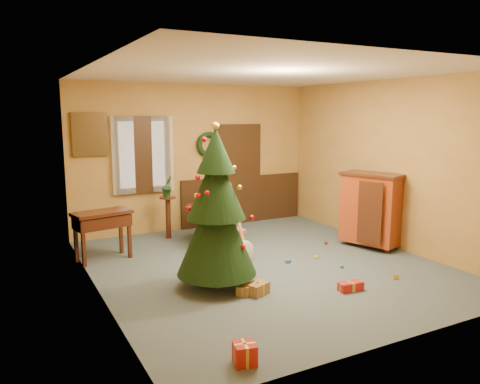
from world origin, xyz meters
TOP-DOWN VIEW (x-y plane):
  - room_envelope at (0.21, 2.70)m, footprint 5.50×5.50m
  - dining_table at (-0.19, 1.51)m, footprint 1.00×1.00m
  - urn at (-0.19, 1.51)m, footprint 0.30×0.30m
  - centerpiece_plant at (-0.19, 1.51)m, footprint 0.38×0.33m
  - chair_near at (-0.33, 0.71)m, footprint 0.50×0.50m
  - chair_far at (0.20, 2.11)m, footprint 0.48×0.48m
  - guitar at (-0.21, 0.29)m, footprint 0.46×0.59m
  - plant_stand at (-0.79, 2.21)m, footprint 0.31×0.31m
  - stand_plant at (-0.79, 2.21)m, footprint 0.28×0.25m
  - christmas_tree at (-1.04, -0.49)m, footprint 1.07×1.07m
  - writing_desk at (-2.15, 1.44)m, footprint 0.96×0.61m
  - sideboard at (2.15, 0.02)m, footprint 0.85×1.14m
  - gift_a at (-0.69, -0.96)m, footprint 0.34×0.30m
  - gift_b at (-1.64, -2.40)m, footprint 0.25×0.25m
  - gift_c at (-0.83, -0.88)m, footprint 0.29×0.29m
  - gift_d at (0.47, -1.44)m, footprint 0.35×0.17m
  - toy_a at (0.37, -0.08)m, footprint 0.09×0.06m
  - toy_b at (0.97, -0.66)m, footprint 0.06×0.06m
  - toy_c at (0.88, -0.12)m, footprint 0.09×0.09m
  - toy_d at (1.57, 0.50)m, footprint 0.06×0.06m
  - toy_e at (1.33, -1.40)m, footprint 0.09×0.06m

SIDE VIEW (x-z plane):
  - toy_a at x=0.37m, z-range 0.00..0.05m
  - toy_c at x=0.88m, z-range 0.00..0.05m
  - toy_e at x=1.33m, z-range 0.00..0.05m
  - toy_b at x=0.97m, z-range 0.00..0.06m
  - toy_d at x=1.57m, z-range 0.00..0.06m
  - gift_d at x=0.47m, z-range 0.00..0.12m
  - gift_c at x=-0.83m, z-range 0.00..0.13m
  - gift_a at x=-0.69m, z-range 0.00..0.15m
  - gift_b at x=-1.64m, z-range 0.00..0.21m
  - guitar at x=-0.21m, z-range 0.01..0.79m
  - dining_table at x=-0.19m, z-range 0.14..0.82m
  - plant_stand at x=-0.79m, z-range 0.10..0.89m
  - chair_near at x=-0.33m, z-range 0.03..0.98m
  - chair_far at x=0.20m, z-range 0.04..1.02m
  - writing_desk at x=-2.15m, z-range 0.20..0.99m
  - sideboard at x=2.15m, z-range 0.05..1.35m
  - urn at x=-0.19m, z-range 0.69..0.91m
  - stand_plant at x=-0.79m, z-range 0.79..1.19m
  - christmas_tree at x=-1.04m, z-range -0.06..2.16m
  - room_envelope at x=0.21m, z-range -1.63..3.87m
  - centerpiece_plant at x=-0.19m, z-range 0.91..1.33m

